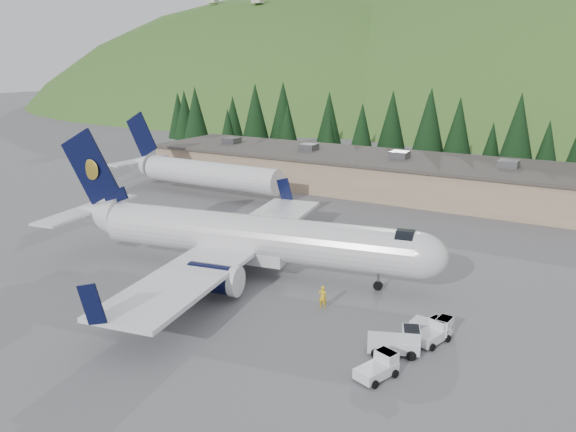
# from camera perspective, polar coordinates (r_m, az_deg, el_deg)

# --- Properties ---
(ground) EXTENTS (600.00, 600.00, 0.00)m
(ground) POSITION_cam_1_polar(r_m,az_deg,el_deg) (51.60, -3.39, -5.82)
(ground) COLOR #58585C
(airliner) EXTENTS (37.65, 35.53, 12.52)m
(airliner) POSITION_cam_1_polar(r_m,az_deg,el_deg) (50.92, -4.59, -2.16)
(airliner) COLOR white
(airliner) RESTS_ON ground
(second_airliner) EXTENTS (27.50, 11.00, 10.05)m
(second_airliner) POSITION_cam_1_polar(r_m,az_deg,el_deg) (82.16, -9.41, 4.46)
(second_airliner) COLOR white
(second_airliner) RESTS_ON ground
(baggage_tug_a) EXTENTS (3.78, 2.98, 1.81)m
(baggage_tug_a) POSITION_cam_1_polar(r_m,az_deg,el_deg) (38.70, 11.15, -12.40)
(baggage_tug_a) COLOR white
(baggage_tug_a) RESTS_ON ground
(baggage_tug_b) EXTENTS (2.91, 1.92, 1.49)m
(baggage_tug_b) POSITION_cam_1_polar(r_m,az_deg,el_deg) (41.61, 14.70, -10.78)
(baggage_tug_b) COLOR white
(baggage_tug_b) RESTS_ON ground
(baggage_tug_c) EXTENTS (2.36, 3.05, 1.47)m
(baggage_tug_c) POSITION_cam_1_polar(r_m,az_deg,el_deg) (35.96, 9.24, -14.88)
(baggage_tug_c) COLOR white
(baggage_tug_c) RESTS_ON ground
(terminal_building) EXTENTS (71.00, 17.00, 6.10)m
(terminal_building) POSITION_cam_1_polar(r_m,az_deg,el_deg) (85.67, 8.00, 4.49)
(terminal_building) COLOR #9D826A
(terminal_building) RESTS_ON ground
(baggage_tug_d) EXTENTS (2.32, 3.06, 1.48)m
(baggage_tug_d) POSITION_cam_1_polar(r_m,az_deg,el_deg) (40.71, 14.57, -11.39)
(baggage_tug_d) COLOR white
(baggage_tug_d) RESTS_ON ground
(ramp_worker) EXTENTS (0.76, 0.58, 1.86)m
(ramp_worker) POSITION_cam_1_polar(r_m,az_deg,el_deg) (44.34, 3.55, -8.20)
(ramp_worker) COLOR yellow
(ramp_worker) RESTS_ON ground
(tree_line) EXTENTS (113.58, 18.37, 13.79)m
(tree_line) POSITION_cam_1_polar(r_m,az_deg,el_deg) (105.59, 11.13, 9.00)
(tree_line) COLOR black
(tree_line) RESTS_ON ground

